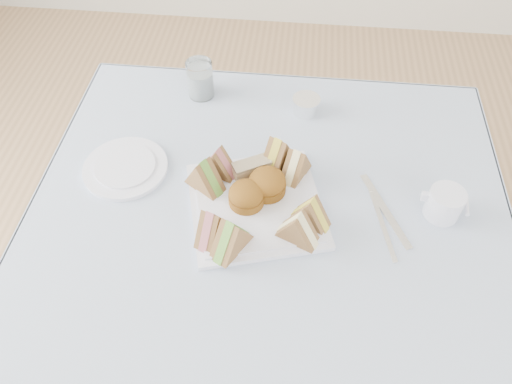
# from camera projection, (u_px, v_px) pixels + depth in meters

# --- Properties ---
(floor) EXTENTS (4.00, 4.00, 0.00)m
(floor) POSITION_uv_depth(u_px,v_px,m) (263.00, 364.00, 1.60)
(floor) COLOR #9E7751
(floor) RESTS_ON ground
(table) EXTENTS (0.90, 0.90, 0.74)m
(table) POSITION_uv_depth(u_px,v_px,m) (264.00, 311.00, 1.31)
(table) COLOR brown
(table) RESTS_ON floor
(tablecloth) EXTENTS (1.02, 1.02, 0.01)m
(tablecloth) POSITION_uv_depth(u_px,v_px,m) (267.00, 229.00, 1.03)
(tablecloth) COLOR #95A0C5
(tablecloth) RESTS_ON table
(serving_plate) EXTENTS (0.34, 0.34, 0.01)m
(serving_plate) POSITION_uv_depth(u_px,v_px,m) (256.00, 205.00, 1.06)
(serving_plate) COLOR white
(serving_plate) RESTS_ON tablecloth
(sandwich_fl_a) EXTENTS (0.07, 0.09, 0.08)m
(sandwich_fl_a) POSITION_uv_depth(u_px,v_px,m) (211.00, 224.00, 0.97)
(sandwich_fl_a) COLOR brown
(sandwich_fl_a) RESTS_ON serving_plate
(sandwich_fl_b) EXTENTS (0.08, 0.10, 0.08)m
(sandwich_fl_b) POSITION_uv_depth(u_px,v_px,m) (231.00, 235.00, 0.95)
(sandwich_fl_b) COLOR brown
(sandwich_fl_b) RESTS_ON serving_plate
(sandwich_fr_a) EXTENTS (0.09, 0.07, 0.07)m
(sandwich_fr_a) POSITION_uv_depth(u_px,v_px,m) (311.00, 211.00, 0.99)
(sandwich_fr_a) COLOR brown
(sandwich_fr_a) RESTS_ON serving_plate
(sandwich_fr_b) EXTENTS (0.09, 0.07, 0.08)m
(sandwich_fr_b) POSITION_uv_depth(u_px,v_px,m) (298.00, 226.00, 0.97)
(sandwich_fr_b) COLOR brown
(sandwich_fr_b) RESTS_ON serving_plate
(sandwich_bl_a) EXTENTS (0.10, 0.09, 0.08)m
(sandwich_bl_a) POSITION_uv_depth(u_px,v_px,m) (204.00, 174.00, 1.05)
(sandwich_bl_a) COLOR brown
(sandwich_bl_a) RESTS_ON serving_plate
(sandwich_bl_b) EXTENTS (0.09, 0.07, 0.07)m
(sandwich_bl_b) POSITION_uv_depth(u_px,v_px,m) (218.00, 161.00, 1.08)
(sandwich_bl_b) COLOR brown
(sandwich_bl_b) RESTS_ON serving_plate
(sandwich_br_a) EXTENTS (0.07, 0.09, 0.08)m
(sandwich_br_a) POSITION_uv_depth(u_px,v_px,m) (296.00, 163.00, 1.07)
(sandwich_br_a) COLOR brown
(sandwich_br_a) RESTS_ON serving_plate
(sandwich_br_b) EXTENTS (0.08, 0.10, 0.08)m
(sandwich_br_b) POSITION_uv_depth(u_px,v_px,m) (278.00, 153.00, 1.09)
(sandwich_br_b) COLOR brown
(sandwich_br_b) RESTS_ON serving_plate
(scone_left) EXTENTS (0.09, 0.09, 0.05)m
(scone_left) POSITION_uv_depth(u_px,v_px,m) (246.00, 195.00, 1.03)
(scone_left) COLOR brown
(scone_left) RESTS_ON serving_plate
(scone_right) EXTENTS (0.11, 0.11, 0.05)m
(scone_right) POSITION_uv_depth(u_px,v_px,m) (267.00, 183.00, 1.05)
(scone_right) COLOR brown
(scone_right) RESTS_ON serving_plate
(pastry_slice) EXTENTS (0.09, 0.07, 0.04)m
(pastry_slice) POSITION_uv_depth(u_px,v_px,m) (252.00, 169.00, 1.09)
(pastry_slice) COLOR #C5B994
(pastry_slice) RESTS_ON serving_plate
(side_plate) EXTENTS (0.25, 0.25, 0.01)m
(side_plate) POSITION_uv_depth(u_px,v_px,m) (125.00, 168.00, 1.13)
(side_plate) COLOR white
(side_plate) RESTS_ON tablecloth
(water_glass) EXTENTS (0.08, 0.08, 0.10)m
(water_glass) POSITION_uv_depth(u_px,v_px,m) (200.00, 79.00, 1.26)
(water_glass) COLOR white
(water_glass) RESTS_ON tablecloth
(tea_strainer) EXTENTS (0.07, 0.07, 0.04)m
(tea_strainer) POSITION_uv_depth(u_px,v_px,m) (306.00, 106.00, 1.24)
(tea_strainer) COLOR white
(tea_strainer) RESTS_ON tablecloth
(knife) EXTENTS (0.10, 0.20, 0.00)m
(knife) POSITION_uv_depth(u_px,v_px,m) (385.00, 210.00, 1.05)
(knife) COLOR white
(knife) RESTS_ON tablecloth
(fork) EXTENTS (0.05, 0.18, 0.00)m
(fork) POSITION_uv_depth(u_px,v_px,m) (383.00, 225.00, 1.03)
(fork) COLOR white
(fork) RESTS_ON tablecloth
(creamer_jug) EXTENTS (0.08, 0.08, 0.07)m
(creamer_jug) POSITION_uv_depth(u_px,v_px,m) (445.00, 204.00, 1.02)
(creamer_jug) COLOR white
(creamer_jug) RESTS_ON tablecloth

